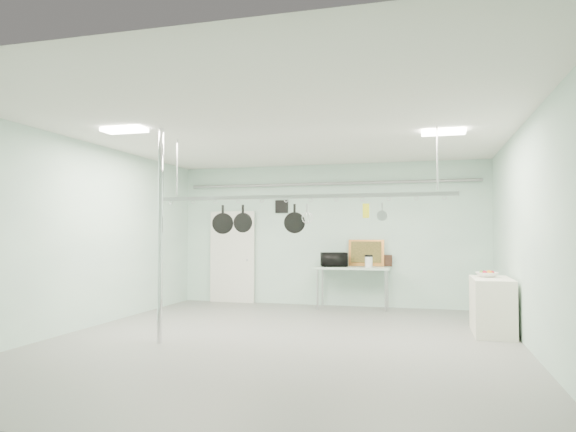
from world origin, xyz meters
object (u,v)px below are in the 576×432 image
(fruit_bowl, at_px, (487,275))
(side_cabinet, at_px, (492,306))
(skillet_left, at_px, (223,220))
(skillet_right, at_px, (295,219))
(prep_table, at_px, (353,270))
(pot_rack, at_px, (298,195))
(coffee_canister, at_px, (369,262))
(chrome_pole, at_px, (160,235))
(microwave, at_px, (334,260))
(skillet_mid, at_px, (243,218))

(fruit_bowl, bearing_deg, side_cabinet, -70.70)
(skillet_left, relative_size, skillet_right, 1.01)
(prep_table, distance_m, pot_rack, 3.61)
(prep_table, height_order, side_cabinet, prep_table)
(coffee_canister, relative_size, fruit_bowl, 0.66)
(pot_rack, bearing_deg, chrome_pole, -154.65)
(microwave, height_order, skillet_mid, skillet_mid)
(pot_rack, distance_m, skillet_left, 1.33)
(prep_table, relative_size, side_cabinet, 1.33)
(chrome_pole, distance_m, skillet_right, 2.06)
(skillet_left, bearing_deg, side_cabinet, -10.72)
(coffee_canister, height_order, skillet_right, skillet_right)
(coffee_canister, distance_m, skillet_mid, 3.70)
(chrome_pole, relative_size, skillet_right, 6.82)
(side_cabinet, height_order, skillet_right, skillet_right)
(skillet_mid, bearing_deg, microwave, 75.39)
(skillet_right, bearing_deg, microwave, 74.10)
(prep_table, xyz_separation_m, coffee_canister, (0.36, -0.11, 0.19))
(fruit_bowl, relative_size, skillet_right, 0.72)
(chrome_pole, height_order, skillet_right, chrome_pole)
(pot_rack, bearing_deg, microwave, 89.97)
(microwave, bearing_deg, pot_rack, 70.73)
(side_cabinet, distance_m, skillet_left, 4.58)
(chrome_pole, distance_m, skillet_left, 1.13)
(prep_table, xyz_separation_m, skillet_mid, (-1.32, -3.30, 1.03))
(side_cabinet, relative_size, pot_rack, 0.25)
(prep_table, distance_m, side_cabinet, 3.39)
(prep_table, height_order, pot_rack, pot_rack)
(coffee_canister, bearing_deg, side_cabinet, -43.60)
(coffee_canister, bearing_deg, fruit_bowl, -42.17)
(side_cabinet, relative_size, skillet_left, 2.54)
(prep_table, relative_size, coffee_canister, 7.12)
(chrome_pole, bearing_deg, prep_table, 61.29)
(pot_rack, height_order, skillet_mid, pot_rack)
(skillet_mid, bearing_deg, coffee_canister, 63.55)
(pot_rack, relative_size, skillet_right, 10.23)
(chrome_pole, bearing_deg, pot_rack, 25.35)
(prep_table, bearing_deg, skillet_right, -97.98)
(skillet_mid, bearing_deg, prep_table, 69.47)
(pot_rack, distance_m, microwave, 3.45)
(microwave, bearing_deg, fruit_bowl, 126.24)
(side_cabinet, bearing_deg, skillet_left, -165.39)
(chrome_pole, relative_size, skillet_left, 6.76)
(microwave, xyz_separation_m, fruit_bowl, (2.90, -1.99, -0.11))
(skillet_mid, distance_m, skillet_right, 0.86)
(skillet_left, xyz_separation_m, skillet_right, (1.21, 0.00, 0.00))
(skillet_mid, relative_size, skillet_right, 0.94)
(pot_rack, xyz_separation_m, skillet_right, (-0.06, 0.00, -0.38))
(skillet_right, bearing_deg, side_cabinet, 5.30)
(prep_table, distance_m, skillet_left, 3.84)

